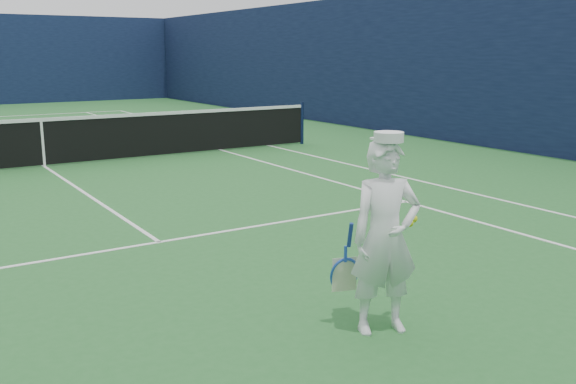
% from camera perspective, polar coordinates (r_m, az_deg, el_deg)
% --- Properties ---
extents(ground, '(80.00, 80.00, 0.00)m').
position_cam_1_polar(ground, '(14.19, -20.81, 2.11)').
color(ground, '#25622A').
rests_on(ground, ground).
extents(court_markings, '(11.03, 23.83, 0.01)m').
position_cam_1_polar(court_markings, '(14.19, -20.82, 2.13)').
color(court_markings, white).
rests_on(court_markings, ground).
extents(windscreen_fence, '(20.12, 36.12, 4.00)m').
position_cam_1_polar(windscreen_fence, '(14.00, -21.44, 10.19)').
color(windscreen_fence, '#0F1939').
rests_on(windscreen_fence, ground).
extents(tennis_net, '(12.88, 0.09, 1.07)m').
position_cam_1_polar(tennis_net, '(14.11, -20.99, 4.33)').
color(tennis_net, '#141E4C').
rests_on(tennis_net, ground).
extents(tennis_player, '(0.72, 0.65, 1.70)m').
position_cam_1_polar(tennis_player, '(5.36, 8.63, -3.95)').
color(tennis_player, white).
rests_on(tennis_player, ground).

